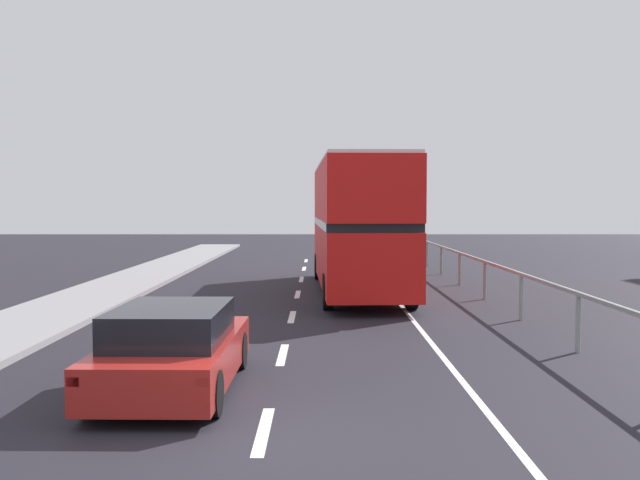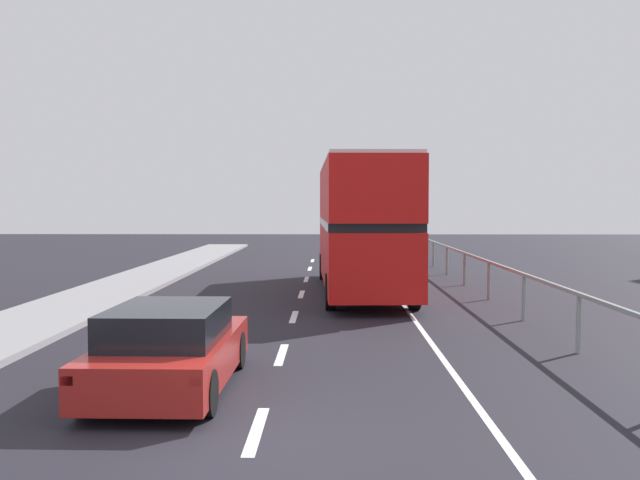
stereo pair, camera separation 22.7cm
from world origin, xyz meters
The scene contains 5 objects.
ground_plane centered at (0.00, 0.00, -0.05)m, with size 75.81×120.00×0.10m, color black.
lane_paint_markings centered at (1.95, 8.37, 0.00)m, with size 3.17×46.00×0.01m.
bridge_side_railing centered at (5.73, 9.00, 0.96)m, with size 0.10×42.00×1.19m.
double_decker_bus_red centered at (1.94, 14.57, 2.29)m, with size 2.89×10.90×4.27m.
hatchback_car_near centered at (-1.54, 2.41, 0.64)m, with size 1.91×4.23×1.33m.
Camera 2 is at (0.95, -8.23, 2.87)m, focal length 39.12 mm.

